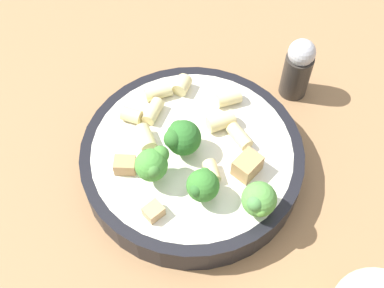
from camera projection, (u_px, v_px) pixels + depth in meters
ground_plane at (192, 167)px, 0.53m from camera, size 2.00×2.00×0.00m
pasta_bowl at (192, 157)px, 0.52m from camera, size 0.24×0.24×0.04m
broccoli_floret_0 at (259, 200)px, 0.45m from camera, size 0.03×0.03×0.04m
broccoli_floret_1 at (153, 164)px, 0.46m from camera, size 0.04×0.03×0.04m
broccoli_floret_2 at (203, 185)px, 0.45m from camera, size 0.03×0.03×0.04m
broccoli_floret_3 at (182, 137)px, 0.48m from camera, size 0.04×0.04×0.04m
rigatoni_0 at (229, 98)px, 0.53m from camera, size 0.03×0.03×0.02m
rigatoni_1 at (132, 115)px, 0.52m from camera, size 0.02×0.02×0.02m
rigatoni_2 at (145, 138)px, 0.50m from camera, size 0.03×0.03×0.02m
rigatoni_3 at (182, 85)px, 0.54m from camera, size 0.02×0.02×0.02m
rigatoni_4 at (211, 171)px, 0.48m from camera, size 0.03×0.02×0.01m
rigatoni_5 at (240, 136)px, 0.50m from camera, size 0.03×0.03×0.01m
rigatoni_6 at (221, 121)px, 0.51m from camera, size 0.03×0.03×0.02m
rigatoni_7 at (153, 111)px, 0.52m from camera, size 0.03×0.02×0.01m
rigatoni_8 at (158, 92)px, 0.54m from camera, size 0.03×0.03×0.01m
chicken_chunk_0 at (249, 162)px, 0.48m from camera, size 0.03×0.03×0.02m
chicken_chunk_1 at (125, 165)px, 0.48m from camera, size 0.02×0.03×0.02m
chicken_chunk_2 at (155, 212)px, 0.45m from camera, size 0.02×0.02×0.01m
pepper_shaker at (298, 68)px, 0.56m from camera, size 0.03×0.03×0.08m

